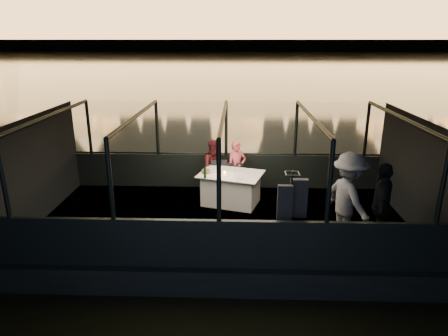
{
  "coord_description": "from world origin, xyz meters",
  "views": [
    {
      "loc": [
        0.3,
        -8.12,
        4.32
      ],
      "look_at": [
        0.0,
        0.4,
        1.55
      ],
      "focal_mm": 32.0,
      "sensor_mm": 36.0,
      "label": 1
    }
  ],
  "objects_px": {
    "chair_port_right": "(235,180)",
    "person_man_maroon": "(215,165)",
    "passenger_stripe": "(348,202)",
    "wine_bottle": "(205,172)",
    "chair_port_left": "(219,179)",
    "passenger_dark": "(381,204)",
    "person_woman_coral": "(237,165)",
    "dining_table_central": "(231,188)",
    "coat_stand": "(290,213)"
  },
  "relations": [
    {
      "from": "person_woman_coral",
      "to": "passenger_stripe",
      "type": "relative_size",
      "value": 0.75
    },
    {
      "from": "person_woman_coral",
      "to": "wine_bottle",
      "type": "relative_size",
      "value": 4.64
    },
    {
      "from": "chair_port_left",
      "to": "person_woman_coral",
      "type": "relative_size",
      "value": 0.65
    },
    {
      "from": "passenger_dark",
      "to": "passenger_stripe",
      "type": "bearing_deg",
      "value": -75.93
    },
    {
      "from": "passenger_stripe",
      "to": "wine_bottle",
      "type": "relative_size",
      "value": 6.22
    },
    {
      "from": "chair_port_right",
      "to": "person_man_maroon",
      "type": "distance_m",
      "value": 0.66
    },
    {
      "from": "chair_port_left",
      "to": "passenger_dark",
      "type": "xyz_separation_m",
      "value": [
        3.19,
        -2.38,
        0.4
      ]
    },
    {
      "from": "dining_table_central",
      "to": "passenger_stripe",
      "type": "relative_size",
      "value": 0.79
    },
    {
      "from": "dining_table_central",
      "to": "wine_bottle",
      "type": "xyz_separation_m",
      "value": [
        -0.59,
        -0.34,
        0.53
      ]
    },
    {
      "from": "person_man_maroon",
      "to": "passenger_dark",
      "type": "bearing_deg",
      "value": -54.55
    },
    {
      "from": "dining_table_central",
      "to": "passenger_stripe",
      "type": "xyz_separation_m",
      "value": [
        2.27,
        -1.86,
        0.47
      ]
    },
    {
      "from": "person_man_maroon",
      "to": "passenger_stripe",
      "type": "xyz_separation_m",
      "value": [
        2.7,
        -2.58,
        0.1
      ]
    },
    {
      "from": "dining_table_central",
      "to": "coat_stand",
      "type": "distance_m",
      "value": 2.8
    },
    {
      "from": "chair_port_right",
      "to": "person_man_maroon",
      "type": "bearing_deg",
      "value": 154.39
    },
    {
      "from": "chair_port_right",
      "to": "passenger_dark",
      "type": "xyz_separation_m",
      "value": [
        2.78,
        -2.38,
        0.4
      ]
    },
    {
      "from": "chair_port_right",
      "to": "coat_stand",
      "type": "bearing_deg",
      "value": -69.86
    },
    {
      "from": "coat_stand",
      "to": "passenger_dark",
      "type": "xyz_separation_m",
      "value": [
        1.79,
        0.6,
        -0.05
      ]
    },
    {
      "from": "coat_stand",
      "to": "passenger_dark",
      "type": "relative_size",
      "value": 1.01
    },
    {
      "from": "dining_table_central",
      "to": "wine_bottle",
      "type": "distance_m",
      "value": 0.86
    },
    {
      "from": "coat_stand",
      "to": "person_man_maroon",
      "type": "bearing_deg",
      "value": 114.94
    },
    {
      "from": "chair_port_left",
      "to": "passenger_dark",
      "type": "height_order",
      "value": "passenger_dark"
    },
    {
      "from": "dining_table_central",
      "to": "wine_bottle",
      "type": "relative_size",
      "value": 4.93
    },
    {
      "from": "chair_port_left",
      "to": "passenger_stripe",
      "type": "distance_m",
      "value": 3.49
    },
    {
      "from": "dining_table_central",
      "to": "passenger_dark",
      "type": "xyz_separation_m",
      "value": [
        2.88,
        -1.93,
        0.47
      ]
    },
    {
      "from": "chair_port_right",
      "to": "coat_stand",
      "type": "height_order",
      "value": "coat_stand"
    },
    {
      "from": "passenger_stripe",
      "to": "wine_bottle",
      "type": "height_order",
      "value": "passenger_stripe"
    },
    {
      "from": "passenger_stripe",
      "to": "passenger_dark",
      "type": "height_order",
      "value": "passenger_stripe"
    },
    {
      "from": "chair_port_left",
      "to": "person_man_maroon",
      "type": "xyz_separation_m",
      "value": [
        -0.11,
        0.27,
        0.3
      ]
    },
    {
      "from": "chair_port_right",
      "to": "dining_table_central",
      "type": "bearing_deg",
      "value": -99.95
    },
    {
      "from": "wine_bottle",
      "to": "person_woman_coral",
      "type": "bearing_deg",
      "value": 55.68
    },
    {
      "from": "chair_port_left",
      "to": "person_man_maroon",
      "type": "relative_size",
      "value": 0.64
    },
    {
      "from": "person_woman_coral",
      "to": "wine_bottle",
      "type": "bearing_deg",
      "value": -145.09
    },
    {
      "from": "passenger_dark",
      "to": "wine_bottle",
      "type": "xyz_separation_m",
      "value": [
        -3.47,
        1.59,
        0.06
      ]
    },
    {
      "from": "coat_stand",
      "to": "passenger_dark",
      "type": "distance_m",
      "value": 1.89
    },
    {
      "from": "dining_table_central",
      "to": "coat_stand",
      "type": "xyz_separation_m",
      "value": [
        1.08,
        -2.53,
        0.51
      ]
    },
    {
      "from": "passenger_dark",
      "to": "person_woman_coral",
      "type": "bearing_deg",
      "value": -112.79
    },
    {
      "from": "passenger_dark",
      "to": "wine_bottle",
      "type": "height_order",
      "value": "passenger_dark"
    },
    {
      "from": "person_man_maroon",
      "to": "passenger_dark",
      "type": "distance_m",
      "value": 4.24
    },
    {
      "from": "passenger_dark",
      "to": "chair_port_left",
      "type": "bearing_deg",
      "value": -105.5
    },
    {
      "from": "chair_port_left",
      "to": "person_woman_coral",
      "type": "bearing_deg",
      "value": 29.25
    },
    {
      "from": "chair_port_left",
      "to": "chair_port_right",
      "type": "height_order",
      "value": "chair_port_left"
    },
    {
      "from": "chair_port_left",
      "to": "passenger_stripe",
      "type": "xyz_separation_m",
      "value": [
        2.58,
        -2.31,
        0.4
      ]
    },
    {
      "from": "dining_table_central",
      "to": "person_man_maroon",
      "type": "height_order",
      "value": "person_man_maroon"
    },
    {
      "from": "passenger_stripe",
      "to": "coat_stand",
      "type": "bearing_deg",
      "value": 97.13
    },
    {
      "from": "chair_port_right",
      "to": "coat_stand",
      "type": "relative_size",
      "value": 0.49
    },
    {
      "from": "chair_port_left",
      "to": "coat_stand",
      "type": "height_order",
      "value": "coat_stand"
    },
    {
      "from": "coat_stand",
      "to": "person_man_maroon",
      "type": "xyz_separation_m",
      "value": [
        -1.51,
        3.25,
        -0.15
      ]
    },
    {
      "from": "chair_port_right",
      "to": "wine_bottle",
      "type": "distance_m",
      "value": 1.14
    },
    {
      "from": "chair_port_left",
      "to": "person_woman_coral",
      "type": "xyz_separation_m",
      "value": [
        0.45,
        0.27,
        0.3
      ]
    },
    {
      "from": "coat_stand",
      "to": "person_man_maroon",
      "type": "distance_m",
      "value": 3.59
    }
  ]
}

